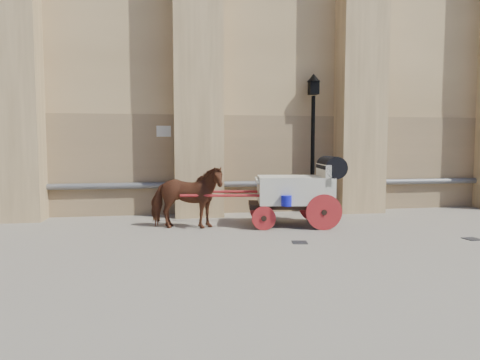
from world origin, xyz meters
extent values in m
plane|color=slate|center=(0.00, 0.00, 0.00)|extent=(90.00, 90.00, 0.00)
cube|color=#8E714E|center=(2.00, 4.15, 1.50)|extent=(44.00, 0.35, 3.00)
cylinder|color=#59595B|center=(2.00, 3.88, 0.90)|extent=(42.00, 0.18, 0.18)
cube|color=beige|center=(-2.00, 3.97, 2.50)|extent=(0.42, 0.04, 0.32)
imported|color=brown|center=(-1.43, 1.70, 0.79)|extent=(1.99, 1.18, 1.58)
cube|color=black|center=(1.26, 1.68, 0.54)|extent=(2.30, 1.30, 0.12)
cube|color=beige|center=(1.35, 1.66, 0.94)|extent=(2.04, 1.50, 0.69)
cube|color=beige|center=(2.08, 1.55, 1.33)|extent=(0.33, 1.24, 0.54)
cube|color=beige|center=(0.52, 1.79, 1.18)|extent=(0.50, 1.13, 0.10)
cylinder|color=black|center=(2.28, 1.52, 1.53)|extent=(0.73, 1.30, 0.55)
cylinder|color=#A31F21|center=(1.90, 0.96, 0.44)|extent=(0.89, 0.19, 0.89)
cylinder|color=#A31F21|center=(2.08, 2.17, 0.44)|extent=(0.89, 0.19, 0.89)
cylinder|color=#A31F21|center=(0.43, 1.18, 0.30)|extent=(0.59, 0.15, 0.59)
cylinder|color=#A31F21|center=(0.61, 2.39, 0.30)|extent=(0.59, 0.15, 0.59)
cylinder|color=#A31F21|center=(-0.42, 1.48, 0.84)|extent=(2.35, 0.42, 0.07)
cylinder|color=#A31F21|center=(-0.29, 2.36, 0.84)|extent=(2.35, 0.42, 0.07)
cylinder|color=#1114BB|center=(0.96, 1.02, 0.74)|extent=(0.26, 0.26, 0.26)
cylinder|color=black|center=(2.51, 3.66, 1.79)|extent=(0.12, 0.12, 3.59)
cone|color=black|center=(2.51, 3.66, 0.18)|extent=(0.36, 0.36, 0.36)
cube|color=black|center=(2.51, 3.66, 3.84)|extent=(0.28, 0.28, 0.42)
cone|color=black|center=(2.51, 3.66, 4.13)|extent=(0.40, 0.40, 0.24)
cube|color=black|center=(0.90, -0.27, 0.01)|extent=(0.37, 0.37, 0.01)
cube|color=black|center=(4.79, -0.56, 0.01)|extent=(0.34, 0.34, 0.01)
camera|label=1|loc=(-1.83, -8.97, 2.09)|focal=32.00mm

